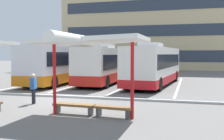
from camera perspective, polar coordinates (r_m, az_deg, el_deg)
The scene contains 14 objects.
ground_plane at distance 15.61m, azimuth -11.46°, elevation -6.35°, with size 160.00×160.00×0.00m, color slate.
terminal_building at distance 54.43m, azimuth 8.22°, elevation 11.39°, with size 30.03×15.50×23.37m.
coach_bus_0 at distance 25.64m, azimuth -9.81°, elevation 1.21°, with size 2.69×11.84×3.65m.
coach_bus_1 at distance 25.53m, azimuth -0.78°, elevation 0.99°, with size 2.57×12.05×3.44m.
coach_bus_2 at distance 23.57m, azimuth 8.61°, elevation 0.87°, with size 3.63×11.18×3.47m.
lane_stripe_0 at distance 27.15m, azimuth -13.54°, elevation -2.30°, with size 0.16×14.00×0.01m, color white.
lane_stripe_1 at distance 25.41m, azimuth -5.42°, elevation -2.59°, with size 0.16×14.00×0.01m, color white.
lane_stripe_2 at distance 24.24m, azimuth 3.69°, elevation -2.87°, with size 0.16×14.00×0.01m, color white.
lane_stripe_3 at distance 23.74m, azimuth 13.44°, elevation -3.08°, with size 0.16×14.00×0.01m, color white.
waiting_shelter_1 at distance 11.29m, azimuth -4.64°, elevation 5.67°, with size 4.40×5.19×3.29m.
bench_2 at distance 12.26m, azimuth -7.78°, elevation -7.32°, with size 1.89×0.52×0.45m.
bench_3 at distance 11.53m, azimuth 0.23°, elevation -8.01°, with size 1.63×0.61×0.45m.
platform_kerb at distance 16.98m, azimuth -9.06°, elevation -5.34°, with size 44.00×0.24×0.12m, color #ADADA8.
waiting_passenger_0 at distance 15.11m, azimuth -15.69°, elevation -3.29°, with size 0.31×0.49×1.57m.
Camera 1 is at (7.03, -13.69, 2.58)m, focal length 44.96 mm.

